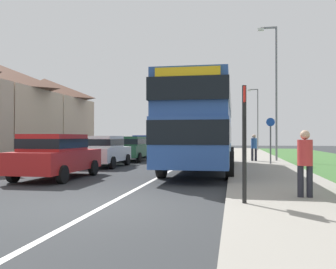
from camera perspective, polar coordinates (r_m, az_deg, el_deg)
The scene contains 14 objects.
ground_plane at distance 8.27m, azimuth -9.78°, elevation -10.91°, with size 120.00×120.00×0.00m, color #2D3033.
lane_marking_centre at distance 15.96m, azimuth 0.12°, elevation -5.83°, with size 0.14×60.00×0.01m, color silver.
pavement_near_side at distance 13.80m, azimuth 16.16°, elevation -6.43°, with size 3.20×68.00×0.12m, color gray.
double_decker_bus at distance 16.25m, azimuth 5.31°, elevation 1.81°, with size 2.80×10.55×3.70m.
parked_car_red at distance 13.81m, azimuth -17.12°, elevation -2.97°, with size 1.95×4.27×1.61m.
parked_car_white at distance 18.82m, azimuth -10.00°, elevation -2.37°, with size 1.89×3.92×1.57m.
parked_car_dark_green at distance 23.15m, azimuth -5.91°, elevation -2.03°, with size 1.96×3.99×1.55m.
parked_car_blue at distance 27.73m, azimuth -3.41°, elevation -1.68°, with size 1.90×3.90×1.64m.
pedestrian_at_stop at distance 9.02m, azimuth 20.61°, elevation -3.77°, with size 0.34×0.34×1.67m.
pedestrian_walking_away at distance 21.98m, azimuth 13.29°, elevation -1.80°, with size 0.34×0.34×1.67m.
bus_stop_sign at distance 7.85m, azimuth 11.83°, elevation -0.17°, with size 0.09×0.52×2.60m.
cycle_route_sign at distance 19.81m, azimuth 15.72°, elevation -0.64°, with size 0.44×0.08×2.52m.
street_lamp_mid at distance 22.78m, azimuth 16.32°, elevation 7.40°, with size 1.14×0.20×8.09m.
street_lamp_far at distance 40.57m, azimuth 13.68°, elevation 2.96°, with size 1.14×0.20×6.72m.
Camera 1 is at (2.77, -7.65, 1.50)m, focal length 39.03 mm.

